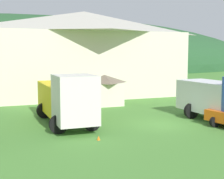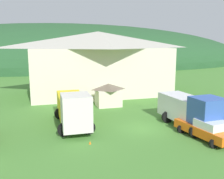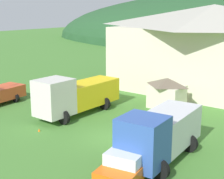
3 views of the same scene
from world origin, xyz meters
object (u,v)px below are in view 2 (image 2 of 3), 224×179
Objects in this scene: traffic_cone_mid_row at (90,144)px; service_pickup_orange at (206,129)px; depot_building at (98,62)px; box_truck_blue at (191,110)px; flatbed_truck_yellow at (73,108)px; play_shed_cream at (108,94)px.

service_pickup_orange is at bearing -8.84° from traffic_cone_mid_row.
depot_building is 2.93× the size of box_truck_blue.
depot_building is 2.53× the size of flatbed_truck_yellow.
play_shed_cream is 13.33m from service_pickup_orange.
play_shed_cream is 11.97m from traffic_cone_mid_row.
traffic_cone_mid_row is (-9.05, 1.41, -0.83)m from service_pickup_orange.
play_shed_cream is at bearing -169.26° from service_pickup_orange.
depot_building is 20.45m from traffic_cone_mid_row.
depot_building is at bearing -178.83° from service_pickup_orange.
depot_building reaches higher than traffic_cone_mid_row.
box_truck_blue reaches higher than traffic_cone_mid_row.
service_pickup_orange is at bearing -69.39° from play_shed_cream.
play_shed_cream is (-0.65, -8.21, -3.28)m from depot_building.
service_pickup_orange is (-0.22, -2.57, -0.87)m from box_truck_blue.
flatbed_truck_yellow is at bearing -127.48° from play_shed_cream.
box_truck_blue is 2.73m from service_pickup_orange.
traffic_cone_mid_row is (-4.36, -11.06, -1.39)m from play_shed_cream.
box_truck_blue is 9.50m from traffic_cone_mid_row.
flatbed_truck_yellow is (-5.68, -14.77, -2.95)m from depot_building.
play_shed_cream reaches higher than traffic_cone_mid_row.
flatbed_truck_yellow is 1.16× the size of box_truck_blue.
service_pickup_orange is (9.72, -5.91, -0.90)m from flatbed_truck_yellow.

